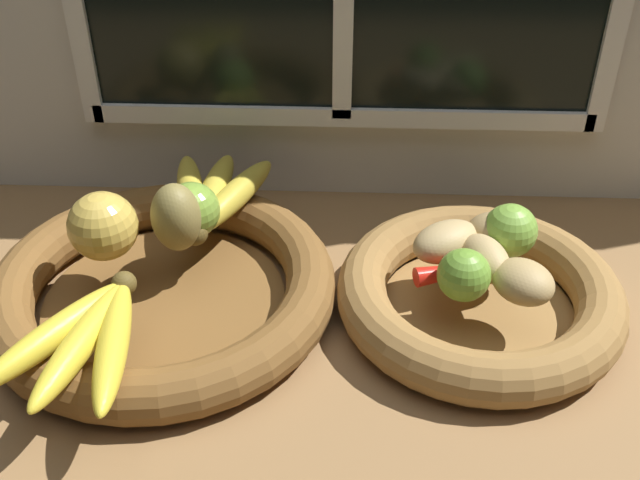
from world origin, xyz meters
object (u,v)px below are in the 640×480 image
object	(u,v)px
banana_bunch_back	(212,195)
fruit_bowl_right	(479,295)
lime_far	(510,231)
banana_bunch_front	(85,338)
lime_near	(464,277)
fruit_bowl_left	(163,287)
potato_back	(499,233)
apple_golden_left	(103,226)
potato_large	(485,259)
apple_green_back	(192,210)
potato_oblong	(446,242)
pear_brown	(176,217)
potato_small	(522,279)
chili_pepper	(469,269)

from	to	relation	value
banana_bunch_back	fruit_bowl_right	bearing A→B (deg)	-21.44
fruit_bowl_right	lime_far	xyz separation A→B (cm)	(3.15, 4.04, 5.90)
banana_bunch_front	lime_near	world-z (taller)	lime_near
fruit_bowl_left	lime_near	distance (cm)	32.80
fruit_bowl_left	banana_bunch_back	distance (cm)	13.51
fruit_bowl_right	potato_back	xyz separation A→B (cm)	(2.09, 4.59, 5.18)
fruit_bowl_right	apple_golden_left	size ratio (longest dim) A/B	4.11
potato_large	lime_far	xyz separation A→B (cm)	(3.15, 4.04, 0.85)
fruit_bowl_right	apple_green_back	size ratio (longest dim) A/B	4.86
potato_oblong	potato_back	distance (cm)	6.08
pear_brown	lime_far	size ratio (longest dim) A/B	1.34
potato_oblong	apple_green_back	bearing A→B (deg)	173.26
potato_oblong	lime_far	world-z (taller)	lime_far
potato_oblong	lime_far	bearing A→B (deg)	9.25
pear_brown	potato_large	size ratio (longest dim) A/B	1.11
banana_bunch_back	lime_near	size ratio (longest dim) A/B	3.45
pear_brown	potato_small	distance (cm)	37.29
lime_near	lime_far	distance (cm)	9.98
fruit_bowl_left	apple_green_back	distance (cm)	9.18
apple_golden_left	potato_back	xyz separation A→B (cm)	(42.96, 2.72, -1.54)
banana_bunch_front	chili_pepper	world-z (taller)	banana_bunch_front
pear_brown	lime_far	world-z (taller)	pear_brown
fruit_bowl_left	potato_small	distance (cm)	38.56
pear_brown	banana_bunch_back	distance (cm)	9.14
chili_pepper	banana_bunch_back	bearing A→B (deg)	139.83
potato_oblong	lime_near	size ratio (longest dim) A/B	1.50
pear_brown	potato_small	bearing A→B (deg)	-10.76
chili_pepper	apple_golden_left	bearing A→B (deg)	159.69
apple_golden_left	potato_oblong	bearing A→B (deg)	1.62
apple_golden_left	potato_small	distance (cm)	44.55
banana_bunch_front	potato_oblong	bearing A→B (deg)	24.40
potato_small	lime_near	xyz separation A→B (cm)	(-6.03, -0.71, 0.66)
apple_golden_left	potato_oblong	distance (cm)	37.17
banana_bunch_back	chili_pepper	world-z (taller)	banana_bunch_back
potato_small	lime_far	distance (cm)	7.44
banana_bunch_front	lime_near	xyz separation A→B (cm)	(36.18, 8.97, 1.28)
apple_golden_left	chili_pepper	xyz separation A→B (cm)	(39.28, -2.34, -2.73)
potato_large	potato_small	size ratio (longest dim) A/B	1.09
fruit_bowl_right	pear_brown	xyz separation A→B (cm)	(-33.24, 3.62, 6.92)
apple_green_back	potato_large	world-z (taller)	apple_green_back
apple_golden_left	fruit_bowl_left	bearing A→B (deg)	-17.00
banana_bunch_back	lime_near	bearing A→B (deg)	-29.86
banana_bunch_back	potato_small	distance (cm)	37.49
fruit_bowl_left	chili_pepper	distance (cm)	33.41
potato_large	potato_oblong	bearing A→B (deg)	142.13
lime_far	lime_near	bearing A→B (deg)	-125.84
fruit_bowl_right	apple_golden_left	world-z (taller)	apple_golden_left
potato_oblong	chili_pepper	size ratio (longest dim) A/B	0.69
fruit_bowl_right	potato_oblong	world-z (taller)	potato_oblong
potato_large	lime_far	bearing A→B (deg)	52.13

